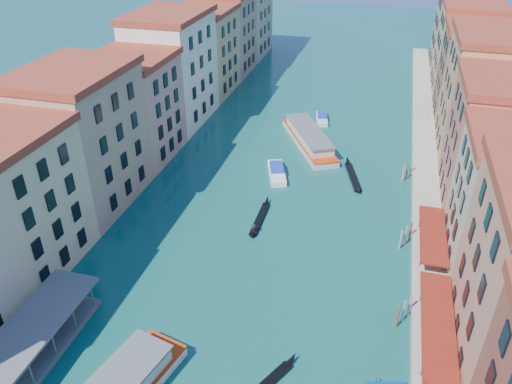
# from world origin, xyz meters

# --- Properties ---
(left_bank_palazzos) EXTENTS (12.80, 128.40, 21.00)m
(left_bank_palazzos) POSITION_xyz_m (-26.00, 64.68, 9.71)
(left_bank_palazzos) COLOR beige
(left_bank_palazzos) RESTS_ON ground
(right_bank_palazzos) EXTENTS (12.80, 128.40, 21.00)m
(right_bank_palazzos) POSITION_xyz_m (30.00, 65.00, 9.75)
(right_bank_palazzos) COLOR brown
(right_bank_palazzos) RESTS_ON ground
(quay) EXTENTS (4.00, 140.00, 1.00)m
(quay) POSITION_xyz_m (22.00, 65.00, 0.50)
(quay) COLOR #A59D85
(quay) RESTS_ON ground
(restaurant_awnings) EXTENTS (3.20, 44.55, 3.12)m
(restaurant_awnings) POSITION_xyz_m (22.19, 23.00, 2.99)
(restaurant_awnings) COLOR maroon
(restaurant_awnings) RESTS_ON ground
(vaporetto_stop) EXTENTS (5.40, 16.40, 3.65)m
(vaporetto_stop) POSITION_xyz_m (-16.00, 12.00, 1.44)
(vaporetto_stop) COLOR #5F5F62
(vaporetto_stop) RESTS_ON ground
(mooring_poles_right) EXTENTS (1.44, 54.24, 3.20)m
(mooring_poles_right) POSITION_xyz_m (19.10, 28.80, 1.30)
(mooring_poles_right) COLOR brown
(mooring_poles_right) RESTS_ON ground
(mooring_poles_left) EXTENTS (0.24, 8.24, 3.20)m
(mooring_poles_left) POSITION_xyz_m (-18.50, 12.00, 1.30)
(mooring_poles_left) COLOR brown
(mooring_poles_left) RESTS_ON ground
(vaporetto_far) EXTENTS (13.08, 19.29, 2.90)m
(vaporetto_far) POSITION_xyz_m (1.82, 66.46, 1.31)
(vaporetto_far) COLOR beige
(vaporetto_far) RESTS_ON ground
(gondola_fore) EXTENTS (1.09, 10.61, 2.12)m
(gondola_fore) POSITION_xyz_m (-0.57, 40.58, 0.36)
(gondola_fore) COLOR black
(gondola_fore) RESTS_ON ground
(gondola_far) EXTENTS (4.13, 11.44, 1.65)m
(gondola_far) POSITION_xyz_m (10.76, 56.36, 0.34)
(gondola_far) COLOR black
(gondola_far) RESTS_ON ground
(motorboat_mid) EXTENTS (4.77, 8.14, 1.61)m
(motorboat_mid) POSITION_xyz_m (-1.24, 53.88, 0.63)
(motorboat_mid) COLOR white
(motorboat_mid) RESTS_ON ground
(motorboat_far) EXTENTS (3.31, 6.87, 1.37)m
(motorboat_far) POSITION_xyz_m (2.42, 78.21, 0.53)
(motorboat_far) COLOR silver
(motorboat_far) RESTS_ON ground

